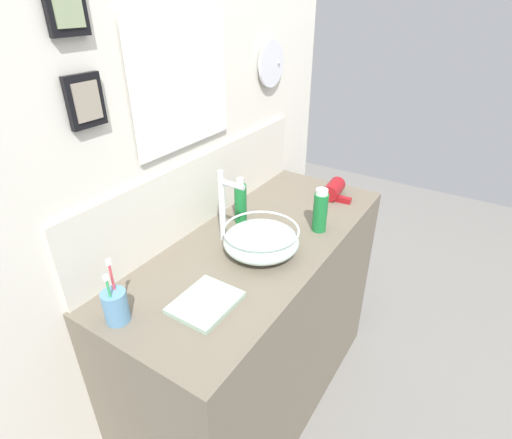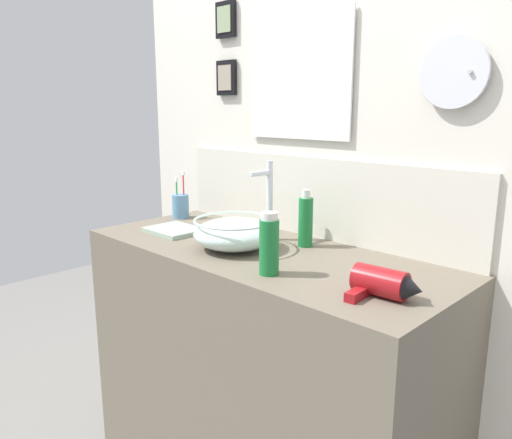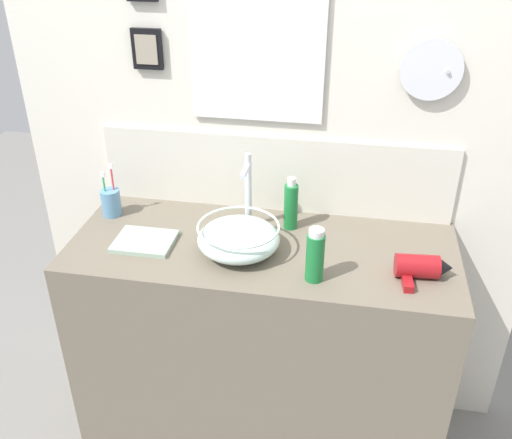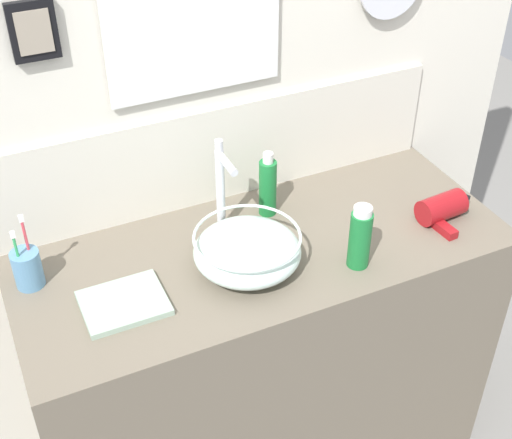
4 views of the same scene
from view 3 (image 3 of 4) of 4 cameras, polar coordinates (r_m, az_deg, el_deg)
ground_plane at (r=2.57m, az=0.49°, el=-20.39°), size 6.00×6.00×0.00m
vanity_counter at (r=2.23m, az=0.54°, el=-12.74°), size 1.32×0.54×0.93m
back_panel at (r=2.07m, az=2.07°, el=9.32°), size 1.92×0.10×2.50m
glass_bowl_sink at (r=1.89m, az=-1.75°, el=-1.87°), size 0.27×0.27×0.10m
faucet at (r=1.97m, az=-0.84°, el=3.19°), size 0.02×0.11×0.28m
hair_drier at (r=1.85m, az=16.23°, el=-4.62°), size 0.18×0.14×0.07m
toothbrush_cup at (r=2.18m, az=-14.29°, el=1.71°), size 0.07×0.07×0.20m
shampoo_bottle at (r=2.01m, az=3.51°, el=1.41°), size 0.05×0.05×0.20m
lotion_bottle at (r=1.75m, az=5.93°, el=-3.61°), size 0.06×0.06×0.18m
hand_towel at (r=1.99m, az=-11.08°, el=-2.16°), size 0.20×0.16×0.02m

